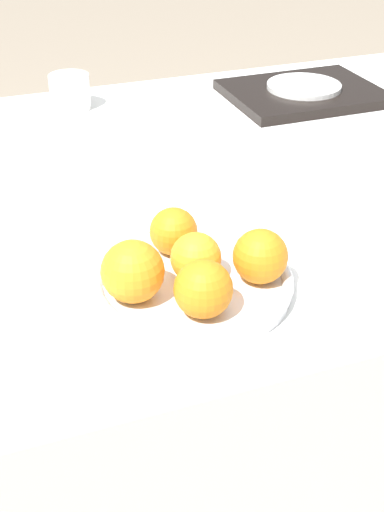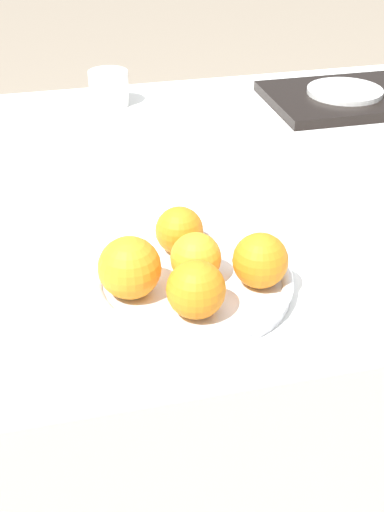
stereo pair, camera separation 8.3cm
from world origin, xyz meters
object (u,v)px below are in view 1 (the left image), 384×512
Objects in this scene: orange_3 at (196,258)px; side_plate at (304,86)px; fruit_platter at (192,282)px; serving_tray at (303,93)px; orange_2 at (174,231)px; orange_1 at (203,289)px; cup_2 at (70,92)px; orange_0 at (133,272)px; orange_4 at (260,256)px.

orange_3 reaches higher than side_plate.
fruit_platter is 0.81× the size of serving_tray.
orange_2 is 0.69m from side_plate.
orange_2 is 0.20× the size of serving_tray.
orange_1 reaches higher than side_plate.
side_plate is 0.48m from cup_2.
serving_tray is at bearing 51.38° from fruit_platter.
orange_2 is at bearing 84.62° from orange_1.
orange_3 is 0.69m from cup_2.
cup_2 is (-0.01, 0.69, -0.01)m from orange_3.
orange_1 is 0.81m from side_plate.
orange_2 reaches higher than fruit_platter.
orange_0 is at bearing -132.36° from side_plate.
orange_2 is at bearing 89.95° from fruit_platter.
orange_0 reaches higher than orange_3.
side_plate is at bearing 0.00° from serving_tray.
fruit_platter is 0.09m from orange_0.
orange_0 is 1.10× the size of orange_1.
serving_tray is at bearing 0.00° from side_plate.
orange_1 is 0.44× the size of side_plate.
orange_3 is at bearing 8.30° from orange_0.
orange_1 is 0.81m from serving_tray.
orange_1 is 1.09× the size of orange_3.
orange_4 is 0.72m from cup_2.
side_plate is at bearing 51.38° from fruit_platter.
orange_0 reaches higher than cup_2.
orange_4 reaches higher than cup_2.
orange_1 is 0.07m from orange_3.
serving_tray is 3.86× the size of cup_2.
orange_3 is 0.74m from serving_tray.
serving_tray is (0.48, 0.65, -0.04)m from orange_1.
cup_2 is at bearing 167.18° from side_plate.
orange_4 reaches higher than side_plate.
orange_4 is (0.08, -0.03, 0.04)m from fruit_platter.
cup_2 is at bearing 96.30° from orange_4.
fruit_platter is 3.70× the size of orange_1.
orange_0 is 0.24× the size of serving_tray.
orange_0 is 1.20× the size of orange_3.
orange_1 is at bearing -155.46° from orange_4.
orange_2 is at bearing -89.76° from cup_2.
orange_2 is at bearing 93.40° from orange_3.
fruit_platter is 4.03× the size of orange_2.
fruit_platter reaches higher than serving_tray.
serving_tray is at bearing 57.62° from orange_4.
orange_4 reaches higher than orange_2.
orange_4 is (0.09, 0.04, -0.00)m from orange_1.
orange_3 reaches higher than serving_tray.
orange_2 and orange_3 have the same top height.
fruit_platter is 0.69m from cup_2.
orange_4 is at bearing -5.98° from orange_0.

